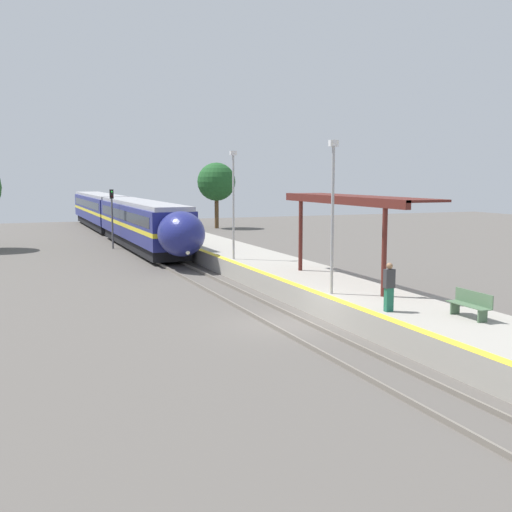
{
  "coord_description": "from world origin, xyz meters",
  "views": [
    {
      "loc": [
        -9.87,
        -21.7,
        5.58
      ],
      "look_at": [
        0.56,
        4.54,
        2.06
      ],
      "focal_mm": 45.0,
      "sensor_mm": 36.0,
      "label": 1
    }
  ],
  "objects_px": {
    "train": "(119,215)",
    "railway_signal": "(112,213)",
    "platform_bench": "(471,304)",
    "person_waiting": "(389,286)",
    "lamppost_mid": "(233,198)",
    "lamppost_near": "(333,208)"
  },
  "relations": [
    {
      "from": "platform_bench",
      "to": "lamppost_mid",
      "type": "height_order",
      "value": "lamppost_mid"
    },
    {
      "from": "lamppost_near",
      "to": "lamppost_mid",
      "type": "bearing_deg",
      "value": 90.0
    },
    {
      "from": "train",
      "to": "lamppost_mid",
      "type": "bearing_deg",
      "value": -84.75
    },
    {
      "from": "railway_signal",
      "to": "lamppost_mid",
      "type": "distance_m",
      "value": 16.66
    },
    {
      "from": "platform_bench",
      "to": "person_waiting",
      "type": "relative_size",
      "value": 1.05
    },
    {
      "from": "railway_signal",
      "to": "platform_bench",
      "type": "bearing_deg",
      "value": -79.2
    },
    {
      "from": "person_waiting",
      "to": "lamppost_mid",
      "type": "xyz_separation_m",
      "value": [
        -0.22,
        15.31,
        2.54
      ]
    },
    {
      "from": "person_waiting",
      "to": "lamppost_near",
      "type": "height_order",
      "value": "lamppost_near"
    },
    {
      "from": "platform_bench",
      "to": "railway_signal",
      "type": "distance_m",
      "value": 33.87
    },
    {
      "from": "person_waiting",
      "to": "lamppost_near",
      "type": "bearing_deg",
      "value": 93.32
    },
    {
      "from": "lamppost_mid",
      "to": "railway_signal",
      "type": "bearing_deg",
      "value": 104.61
    },
    {
      "from": "lamppost_near",
      "to": "railway_signal",
      "type": "bearing_deg",
      "value": 98.61
    },
    {
      "from": "lamppost_near",
      "to": "lamppost_mid",
      "type": "xyz_separation_m",
      "value": [
        0.0,
        11.58,
        0.0
      ]
    },
    {
      "from": "person_waiting",
      "to": "lamppost_near",
      "type": "xyz_separation_m",
      "value": [
        -0.22,
        3.74,
        2.54
      ]
    },
    {
      "from": "person_waiting",
      "to": "lamppost_near",
      "type": "relative_size",
      "value": 0.28
    },
    {
      "from": "person_waiting",
      "to": "railway_signal",
      "type": "relative_size",
      "value": 0.37
    },
    {
      "from": "lamppost_near",
      "to": "platform_bench",
      "type": "bearing_deg",
      "value": -68.95
    },
    {
      "from": "railway_signal",
      "to": "person_waiting",
      "type": "bearing_deg",
      "value": -82.01
    },
    {
      "from": "train",
      "to": "lamppost_near",
      "type": "height_order",
      "value": "lamppost_near"
    },
    {
      "from": "railway_signal",
      "to": "lamppost_mid",
      "type": "xyz_separation_m",
      "value": [
        4.18,
        -16.05,
        1.56
      ]
    },
    {
      "from": "train",
      "to": "railway_signal",
      "type": "relative_size",
      "value": 10.1
    },
    {
      "from": "person_waiting",
      "to": "railway_signal",
      "type": "bearing_deg",
      "value": 97.99
    }
  ]
}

